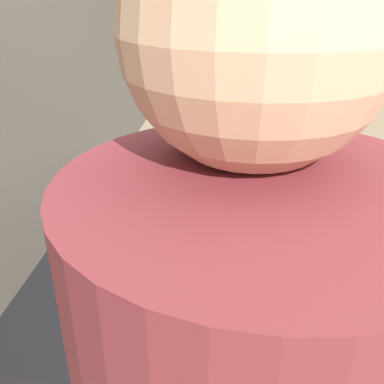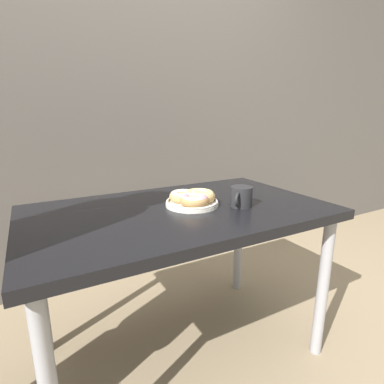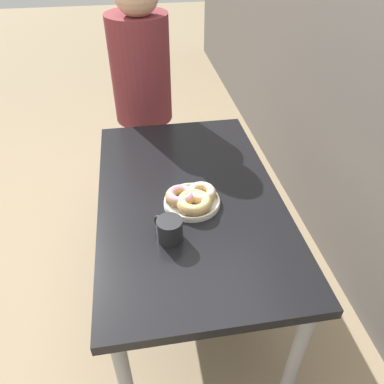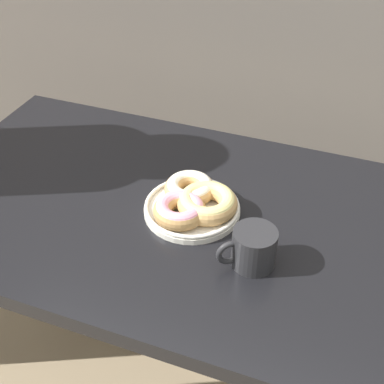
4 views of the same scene
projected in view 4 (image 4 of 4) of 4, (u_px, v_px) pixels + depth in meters
dining_table at (169, 231)px, 1.31m from camera, size 1.24×0.74×0.72m
donut_plate at (193, 202)px, 1.23m from camera, size 0.25×0.23×0.06m
coffee_mug at (253, 248)px, 1.10m from camera, size 0.12×0.10×0.09m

